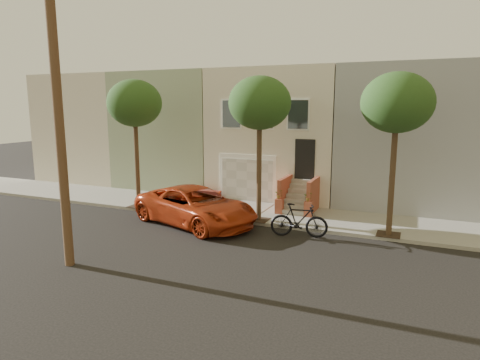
% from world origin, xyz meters
% --- Properties ---
extents(ground, '(90.00, 90.00, 0.00)m').
position_xyz_m(ground, '(0.00, 0.00, 0.00)').
color(ground, black).
rests_on(ground, ground).
extents(sidewalk, '(40.00, 3.70, 0.15)m').
position_xyz_m(sidewalk, '(0.00, 5.35, 0.07)').
color(sidewalk, gray).
rests_on(sidewalk, ground).
extents(house_row, '(33.10, 11.70, 7.00)m').
position_xyz_m(house_row, '(0.00, 11.19, 3.64)').
color(house_row, beige).
rests_on(house_row, sidewalk).
extents(tree_left, '(2.70, 2.57, 6.30)m').
position_xyz_m(tree_left, '(-5.50, 3.90, 5.26)').
color(tree_left, '#2D2116').
rests_on(tree_left, sidewalk).
extents(tree_mid, '(2.70, 2.57, 6.30)m').
position_xyz_m(tree_mid, '(1.00, 3.90, 5.26)').
color(tree_mid, '#2D2116').
rests_on(tree_mid, sidewalk).
extents(tree_right, '(2.70, 2.57, 6.30)m').
position_xyz_m(tree_right, '(6.50, 3.90, 5.26)').
color(tree_right, '#2D2116').
rests_on(tree_right, sidewalk).
extents(utility_pole, '(23.60, 1.22, 10.00)m').
position_xyz_m(utility_pole, '(8.00, -3.20, 5.19)').
color(utility_pole, '#4A3222').
rests_on(utility_pole, ground).
extents(pickup_truck, '(6.53, 4.53, 1.66)m').
position_xyz_m(pickup_truck, '(-1.50, 2.62, 0.83)').
color(pickup_truck, '#B63614').
rests_on(pickup_truck, ground).
extents(motorcycle, '(2.36, 1.11, 1.37)m').
position_xyz_m(motorcycle, '(3.18, 2.67, 0.68)').
color(motorcycle, black).
rests_on(motorcycle, ground).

